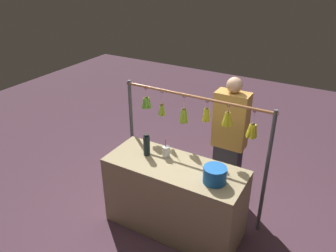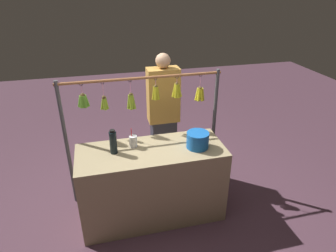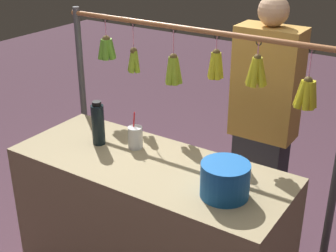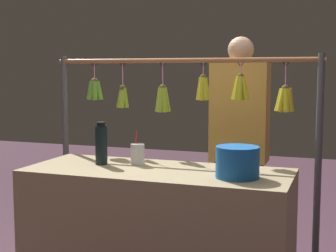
{
  "view_description": "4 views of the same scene",
  "coord_description": "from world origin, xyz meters",
  "px_view_note": "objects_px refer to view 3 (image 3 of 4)",
  "views": [
    {
      "loc": [
        -1.49,
        2.76,
        2.98
      ],
      "look_at": [
        0.09,
        0.0,
        1.37
      ],
      "focal_mm": 35.7,
      "sensor_mm": 36.0,
      "label": 1
    },
    {
      "loc": [
        0.48,
        2.7,
        2.56
      ],
      "look_at": [
        -0.19,
        0.0,
        1.16
      ],
      "focal_mm": 31.56,
      "sensor_mm": 36.0,
      "label": 2
    },
    {
      "loc": [
        -1.36,
        1.88,
        2.17
      ],
      "look_at": [
        -0.13,
        0.0,
        1.15
      ],
      "focal_mm": 50.44,
      "sensor_mm": 36.0,
      "label": 3
    },
    {
      "loc": [
        -1.06,
        2.77,
        1.49
      ],
      "look_at": [
        -0.07,
        0.0,
        1.16
      ],
      "focal_mm": 53.26,
      "sensor_mm": 36.0,
      "label": 4
    }
  ],
  "objects_px": {
    "water_bottle": "(98,124)",
    "drink_cup": "(135,137)",
    "blue_bucket": "(225,180)",
    "vendor_person": "(263,130)"
  },
  "relations": [
    {
      "from": "blue_bucket",
      "to": "drink_cup",
      "type": "xyz_separation_m",
      "value": [
        0.68,
        -0.18,
        -0.02
      ]
    },
    {
      "from": "blue_bucket",
      "to": "vendor_person",
      "type": "xyz_separation_m",
      "value": [
        0.17,
        -0.9,
        -0.13
      ]
    },
    {
      "from": "blue_bucket",
      "to": "drink_cup",
      "type": "relative_size",
      "value": 1.11
    },
    {
      "from": "water_bottle",
      "to": "blue_bucket",
      "type": "height_order",
      "value": "water_bottle"
    },
    {
      "from": "water_bottle",
      "to": "vendor_person",
      "type": "distance_m",
      "value": 1.09
    },
    {
      "from": "drink_cup",
      "to": "blue_bucket",
      "type": "bearing_deg",
      "value": 165.3
    },
    {
      "from": "water_bottle",
      "to": "drink_cup",
      "type": "distance_m",
      "value": 0.24
    },
    {
      "from": "blue_bucket",
      "to": "vendor_person",
      "type": "bearing_deg",
      "value": -79.1
    },
    {
      "from": "water_bottle",
      "to": "blue_bucket",
      "type": "relative_size",
      "value": 1.12
    },
    {
      "from": "water_bottle",
      "to": "blue_bucket",
      "type": "xyz_separation_m",
      "value": [
        -0.9,
        0.1,
        -0.04
      ]
    }
  ]
}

